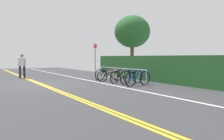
# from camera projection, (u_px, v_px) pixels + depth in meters

# --- Properties ---
(ground_plane) EXTENTS (33.64, 13.66, 0.05)m
(ground_plane) POSITION_uv_depth(u_px,v_px,m) (40.00, 84.00, 11.39)
(ground_plane) COLOR #353538
(centre_line_yellow_inner) EXTENTS (30.27, 0.10, 0.00)m
(centre_line_yellow_inner) POSITION_uv_depth(u_px,v_px,m) (38.00, 84.00, 11.35)
(centre_line_yellow_inner) COLOR gold
(centre_line_yellow_inner) RESTS_ON ground_plane
(centre_line_yellow_outer) EXTENTS (30.27, 0.10, 0.00)m
(centre_line_yellow_outer) POSITION_uv_depth(u_px,v_px,m) (41.00, 84.00, 11.43)
(centre_line_yellow_outer) COLOR gold
(centre_line_yellow_outer) RESTS_ON ground_plane
(bike_lane_stripe_white) EXTENTS (30.27, 0.12, 0.00)m
(bike_lane_stripe_white) POSITION_uv_depth(u_px,v_px,m) (89.00, 80.00, 12.95)
(bike_lane_stripe_white) COLOR white
(bike_lane_stripe_white) RESTS_ON ground_plane
(bike_rack) EXTENTS (4.28, 0.05, 0.80)m
(bike_rack) POSITION_uv_depth(u_px,v_px,m) (121.00, 72.00, 12.02)
(bike_rack) COLOR #9EA0A5
(bike_rack) RESTS_ON ground_plane
(bicycle_0) EXTENTS (0.46, 1.77, 0.71)m
(bicycle_0) POSITION_uv_depth(u_px,v_px,m) (108.00, 74.00, 13.38)
(bicycle_0) COLOR black
(bicycle_0) RESTS_ON ground_plane
(bicycle_1) EXTENTS (0.46, 1.72, 0.68)m
(bicycle_1) POSITION_uv_depth(u_px,v_px,m) (110.00, 76.00, 12.69)
(bicycle_1) COLOR black
(bicycle_1) RESTS_ON ground_plane
(bicycle_2) EXTENTS (0.59, 1.72, 0.70)m
(bicycle_2) POSITION_uv_depth(u_px,v_px,m) (121.00, 76.00, 11.96)
(bicycle_2) COLOR black
(bicycle_2) RESTS_ON ground_plane
(bicycle_3) EXTENTS (0.48, 1.73, 0.79)m
(bicycle_3) POSITION_uv_depth(u_px,v_px,m) (132.00, 77.00, 11.38)
(bicycle_3) COLOR black
(bicycle_3) RESTS_ON ground_plane
(bicycle_4) EXTENTS (0.46, 1.76, 0.76)m
(bicycle_4) POSITION_uv_depth(u_px,v_px,m) (138.00, 78.00, 10.60)
(bicycle_4) COLOR black
(bicycle_4) RESTS_ON ground_plane
(pedestrian) EXTENTS (0.32, 0.49, 1.61)m
(pedestrian) POSITION_uv_depth(u_px,v_px,m) (22.00, 64.00, 14.47)
(pedestrian) COLOR #1E1E2D
(pedestrian) RESTS_ON ground_plane
(sign_post_near) EXTENTS (0.36, 0.06, 2.29)m
(sign_post_near) POSITION_uv_depth(u_px,v_px,m) (95.00, 57.00, 14.00)
(sign_post_near) COLOR gray
(sign_post_near) RESTS_ON ground_plane
(hedge_backdrop) EXTENTS (13.23, 0.82, 1.48)m
(hedge_backdrop) POSITION_uv_depth(u_px,v_px,m) (167.00, 69.00, 11.87)
(hedge_backdrop) COLOR #235626
(hedge_backdrop) RESTS_ON ground_plane
(tree_near_left) EXTENTS (2.93, 2.93, 4.81)m
(tree_near_left) POSITION_uv_depth(u_px,v_px,m) (132.00, 32.00, 17.82)
(tree_near_left) COLOR brown
(tree_near_left) RESTS_ON ground_plane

